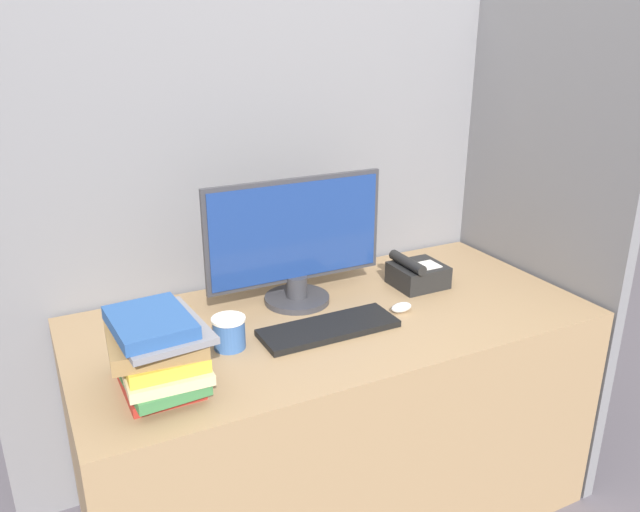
{
  "coord_description": "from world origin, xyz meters",
  "views": [
    {
      "loc": [
        -0.85,
        -1.19,
        1.63
      ],
      "look_at": [
        -0.03,
        0.43,
        0.95
      ],
      "focal_mm": 35.0,
      "sensor_mm": 36.0,
      "label": 1
    }
  ],
  "objects_px": {
    "desk_telephone": "(417,274)",
    "keyboard": "(329,328)",
    "coffee_cup": "(229,333)",
    "mouse": "(401,307)",
    "book_stack": "(158,351)",
    "monitor": "(296,245)"
  },
  "relations": [
    {
      "from": "desk_telephone",
      "to": "keyboard",
      "type": "bearing_deg",
      "value": -158.99
    },
    {
      "from": "coffee_cup",
      "to": "desk_telephone",
      "type": "bearing_deg",
      "value": 9.93
    },
    {
      "from": "mouse",
      "to": "coffee_cup",
      "type": "distance_m",
      "value": 0.57
    },
    {
      "from": "book_stack",
      "to": "desk_telephone",
      "type": "relative_size",
      "value": 1.73
    },
    {
      "from": "coffee_cup",
      "to": "book_stack",
      "type": "relative_size",
      "value": 0.31
    },
    {
      "from": "monitor",
      "to": "mouse",
      "type": "relative_size",
      "value": 8.37
    },
    {
      "from": "monitor",
      "to": "desk_telephone",
      "type": "xyz_separation_m",
      "value": [
        0.44,
        -0.07,
        -0.16
      ]
    },
    {
      "from": "book_stack",
      "to": "mouse",
      "type": "bearing_deg",
      "value": 6.59
    },
    {
      "from": "keyboard",
      "to": "coffee_cup",
      "type": "bearing_deg",
      "value": 172.56
    },
    {
      "from": "mouse",
      "to": "coffee_cup",
      "type": "bearing_deg",
      "value": 177.37
    },
    {
      "from": "keyboard",
      "to": "desk_telephone",
      "type": "relative_size",
      "value": 2.35
    },
    {
      "from": "mouse",
      "to": "coffee_cup",
      "type": "height_order",
      "value": "coffee_cup"
    },
    {
      "from": "monitor",
      "to": "keyboard",
      "type": "relative_size",
      "value": 1.44
    },
    {
      "from": "mouse",
      "to": "desk_telephone",
      "type": "relative_size",
      "value": 0.4
    },
    {
      "from": "monitor",
      "to": "mouse",
      "type": "distance_m",
      "value": 0.4
    },
    {
      "from": "monitor",
      "to": "desk_telephone",
      "type": "distance_m",
      "value": 0.47
    },
    {
      "from": "coffee_cup",
      "to": "keyboard",
      "type": "bearing_deg",
      "value": -7.44
    },
    {
      "from": "monitor",
      "to": "coffee_cup",
      "type": "xyz_separation_m",
      "value": [
        -0.3,
        -0.2,
        -0.15
      ]
    },
    {
      "from": "monitor",
      "to": "mouse",
      "type": "height_order",
      "value": "monitor"
    },
    {
      "from": "keyboard",
      "to": "mouse",
      "type": "bearing_deg",
      "value": 2.76
    },
    {
      "from": "book_stack",
      "to": "desk_telephone",
      "type": "bearing_deg",
      "value": 14.39
    },
    {
      "from": "keyboard",
      "to": "book_stack",
      "type": "distance_m",
      "value": 0.54
    }
  ]
}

